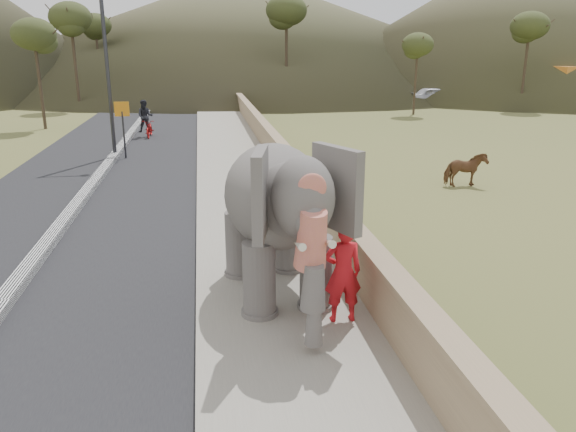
# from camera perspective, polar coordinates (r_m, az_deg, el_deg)

# --- Properties ---
(ground) EXTENTS (160.00, 160.00, 0.00)m
(ground) POSITION_cam_1_polar(r_m,az_deg,el_deg) (10.68, -1.13, -8.71)
(ground) COLOR olive
(ground) RESTS_ON ground
(road) EXTENTS (7.00, 120.00, 0.03)m
(road) POSITION_cam_1_polar(r_m,az_deg,el_deg) (20.43, -19.10, 2.95)
(road) COLOR black
(road) RESTS_ON ground
(median) EXTENTS (0.35, 120.00, 0.22)m
(median) POSITION_cam_1_polar(r_m,az_deg,el_deg) (20.40, -19.12, 3.21)
(median) COLOR black
(median) RESTS_ON ground
(walkway) EXTENTS (3.00, 120.00, 0.15)m
(walkway) POSITION_cam_1_polar(r_m,az_deg,el_deg) (20.11, -4.95, 3.79)
(walkway) COLOR #9E9687
(walkway) RESTS_ON ground
(parapet) EXTENTS (0.30, 120.00, 1.10)m
(parapet) POSITION_cam_1_polar(r_m,az_deg,el_deg) (20.18, -0.29, 5.28)
(parapet) COLOR tan
(parapet) RESTS_ON ground
(lamppost) EXTENTS (1.76, 0.36, 8.00)m
(lamppost) POSITION_cam_1_polar(r_m,az_deg,el_deg) (25.05, -17.40, 16.76)
(lamppost) COLOR #323237
(lamppost) RESTS_ON ground
(signboard) EXTENTS (0.60, 0.08, 2.40)m
(signboard) POSITION_cam_1_polar(r_m,az_deg,el_deg) (24.75, -16.44, 9.33)
(signboard) COLOR #2D2D33
(signboard) RESTS_ON ground
(cow) EXTENTS (1.40, 0.66, 1.17)m
(cow) POSITION_cam_1_polar(r_m,az_deg,el_deg) (20.03, 17.56, 4.50)
(cow) COLOR brown
(cow) RESTS_ON ground
(distant_car) EXTENTS (4.30, 1.90, 1.44)m
(distant_car) POSITION_cam_1_polar(r_m,az_deg,el_deg) (47.90, 14.79, 11.70)
(distant_car) COLOR silver
(distant_car) RESTS_ON ground
(bus_white) EXTENTS (11.26, 4.32, 3.10)m
(bus_white) POSITION_cam_1_polar(r_m,az_deg,el_deg) (53.35, 23.37, 12.27)
(bus_white) COLOR white
(bus_white) RESTS_ON ground
(hill_right) EXTENTS (56.00, 56.00, 16.00)m
(hill_right) POSITION_cam_1_polar(r_m,az_deg,el_deg) (72.03, 23.65, 18.27)
(hill_right) COLOR brown
(hill_right) RESTS_ON ground
(hill_far) EXTENTS (80.00, 80.00, 14.00)m
(hill_far) POSITION_cam_1_polar(r_m,az_deg,el_deg) (79.83, -4.50, 18.57)
(hill_far) COLOR brown
(hill_far) RESTS_ON ground
(elephant_and_man) EXTENTS (2.51, 4.26, 2.94)m
(elephant_and_man) POSITION_cam_1_polar(r_m,az_deg,el_deg) (10.28, -1.23, -0.10)
(elephant_and_man) COLOR slate
(elephant_and_man) RESTS_ON ground
(motorcyclist) EXTENTS (0.93, 1.78, 1.95)m
(motorcyclist) POSITION_cam_1_polar(r_m,az_deg,el_deg) (30.58, -14.09, 9.17)
(motorcyclist) COLOR maroon
(motorcyclist) RESTS_ON ground
(trees) EXTENTS (47.25, 42.61, 8.88)m
(trees) POSITION_cam_1_polar(r_m,az_deg,el_deg) (40.84, -3.32, 15.57)
(trees) COLOR #473828
(trees) RESTS_ON ground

